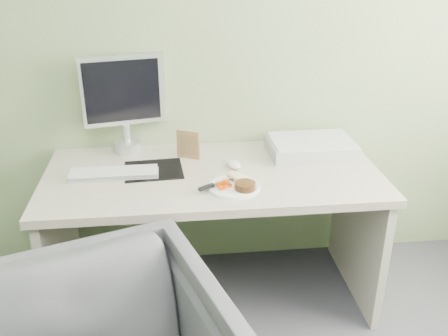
{
  "coord_description": "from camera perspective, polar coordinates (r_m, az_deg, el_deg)",
  "views": [
    {
      "loc": [
        -0.18,
        -0.52,
        1.75
      ],
      "look_at": [
        0.04,
        1.5,
        0.81
      ],
      "focal_mm": 40.0,
      "sensor_mm": 36.0,
      "label": 1
    }
  ],
  "objects": [
    {
      "name": "desk",
      "position": [
        2.46,
        -1.26,
        -4.32
      ],
      "size": [
        1.6,
        0.75,
        0.73
      ],
      "color": "#B4A696",
      "rests_on": "floor"
    },
    {
      "name": "monitor",
      "position": [
        2.58,
        -11.34,
        7.77
      ],
      "size": [
        0.42,
        0.15,
        0.5
      ],
      "rotation": [
        0.0,
        0.0,
        0.2
      ],
      "color": "silver",
      "rests_on": "desk"
    },
    {
      "name": "potato_pile",
      "position": [
        2.26,
        1.64,
        -0.85
      ],
      "size": [
        0.1,
        0.08,
        0.05
      ],
      "primitive_type": "ellipsoid",
      "rotation": [
        0.0,
        0.0,
        0.09
      ],
      "color": "tan",
      "rests_on": "plate"
    },
    {
      "name": "computer_mouse",
      "position": [
        2.42,
        1.16,
        0.43
      ],
      "size": [
        0.08,
        0.11,
        0.03
      ],
      "primitive_type": "ellipsoid",
      "rotation": [
        0.0,
        0.0,
        0.35
      ],
      "color": "white",
      "rests_on": "desk"
    },
    {
      "name": "mousepad",
      "position": [
        2.42,
        -8.05,
        -0.22
      ],
      "size": [
        0.29,
        0.26,
        0.0
      ],
      "primitive_type": "cube",
      "rotation": [
        0.0,
        0.0,
        0.07
      ],
      "color": "black",
      "rests_on": "desk"
    },
    {
      "name": "steak",
      "position": [
        2.19,
        2.42,
        -2.05
      ],
      "size": [
        0.11,
        0.11,
        0.03
      ],
      "primitive_type": "cylinder",
      "rotation": [
        0.0,
        0.0,
        -0.25
      ],
      "color": "black",
      "rests_on": "plate"
    },
    {
      "name": "plate",
      "position": [
        2.23,
        1.18,
        -2.18
      ],
      "size": [
        0.23,
        0.23,
        0.01
      ],
      "primitive_type": "cylinder",
      "color": "white",
      "rests_on": "desk"
    },
    {
      "name": "wall_back",
      "position": [
        2.56,
        -2.21,
        15.87
      ],
      "size": [
        3.5,
        0.0,
        3.5
      ],
      "primitive_type": "plane",
      "rotation": [
        1.57,
        0.0,
        0.0
      ],
      "color": "gray",
      "rests_on": "floor"
    },
    {
      "name": "carrot_heap",
      "position": [
        2.2,
        -0.03,
        -1.79
      ],
      "size": [
        0.07,
        0.07,
        0.04
      ],
      "primitive_type": "cube",
      "rotation": [
        0.0,
        0.0,
        -0.42
      ],
      "color": "#FF4D05",
      "rests_on": "plate"
    },
    {
      "name": "steak_knife",
      "position": [
        2.2,
        -1.36,
        -1.99
      ],
      "size": [
        0.18,
        0.12,
        0.01
      ],
      "rotation": [
        0.0,
        0.0,
        0.56
      ],
      "color": "silver",
      "rests_on": "plate"
    },
    {
      "name": "photo_frame",
      "position": [
        2.51,
        -4.12,
        2.69
      ],
      "size": [
        0.11,
        0.06,
        0.15
      ],
      "primitive_type": "cube",
      "rotation": [
        0.0,
        0.0,
        -0.41
      ],
      "color": "olive",
      "rests_on": "desk"
    },
    {
      "name": "eyedrop_bottle",
      "position": [
        2.61,
        -4.58,
        2.55
      ],
      "size": [
        0.02,
        0.02,
        0.07
      ],
      "color": "white",
      "rests_on": "desk"
    },
    {
      "name": "scanner",
      "position": [
        2.62,
        9.91,
        2.36
      ],
      "size": [
        0.44,
        0.29,
        0.07
      ],
      "primitive_type": "cube",
      "rotation": [
        0.0,
        0.0,
        0.01
      ],
      "color": "#A9ACB0",
      "rests_on": "desk"
    },
    {
      "name": "keyboard",
      "position": [
        2.39,
        -12.5,
        -0.54
      ],
      "size": [
        0.41,
        0.12,
        0.02
      ],
      "primitive_type": "cube",
      "rotation": [
        0.0,
        0.0,
        0.01
      ],
      "color": "white",
      "rests_on": "desk"
    }
  ]
}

